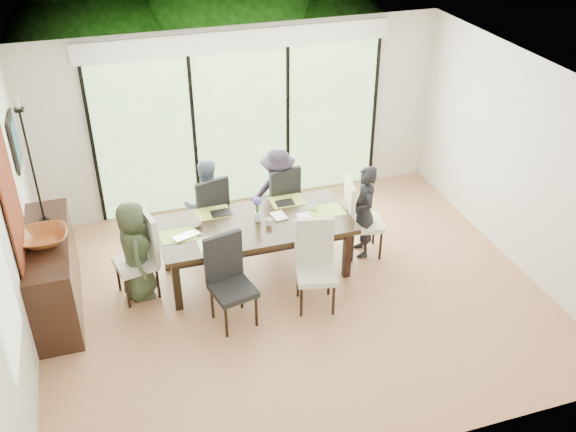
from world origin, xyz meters
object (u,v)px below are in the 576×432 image
object	(u,v)px
sideboard	(53,273)
bowl	(44,238)
chair_near_right	(316,268)
laptop	(188,238)
chair_right_end	(365,218)
person_far_left	(206,204)
person_left_end	(135,250)
vase	(258,216)
cup_b	(269,222)
chair_far_right	(277,198)
chair_far_left	(207,209)
person_right_end	(364,212)
cup_c	(313,206)
cup_a	(197,223)
chair_left_end	(135,257)
person_far_right	(278,193)
table_top	(255,225)
chair_near_left	(233,284)

from	to	relation	value
sideboard	bowl	xyz separation A→B (m)	(0.00, -0.10, 0.56)
chair_near_right	laptop	size ratio (longest dim) A/B	3.33
chair_right_end	person_far_left	distance (m)	2.12
person_left_end	vase	world-z (taller)	person_left_end
chair_near_right	cup_b	size ratio (longest dim) A/B	11.00
chair_far_right	person_far_left	xyz separation A→B (m)	(-1.00, -0.02, 0.09)
chair_far_left	person_right_end	size ratio (longest dim) A/B	0.85
person_left_end	cup_c	bearing A→B (deg)	-84.60
cup_a	chair_left_end	bearing A→B (deg)	-169.38
cup_c	person_left_end	bearing A→B (deg)	-177.49
chair_left_end	vase	bearing A→B (deg)	79.92
person_left_end	person_far_right	world-z (taller)	same
person_far_right	laptop	size ratio (longest dim) A/B	3.91
chair_far_right	cup_a	xyz separation A→B (m)	(-1.25, -0.70, 0.25)
cup_b	cup_c	xyz separation A→B (m)	(0.65, 0.20, 0.00)
person_far_left	person_left_end	bearing A→B (deg)	35.88
table_top	cup_c	world-z (taller)	cup_c
person_right_end	sideboard	size ratio (longest dim) A/B	0.73
chair_far_left	person_left_end	distance (m)	1.34
chair_right_end	cup_b	distance (m)	1.38
chair_far_left	chair_near_left	distance (m)	1.72
person_far_left	laptop	xyz separation A→B (m)	(-0.40, -0.93, 0.12)
vase	bowl	distance (m)	2.51
person_right_end	table_top	bearing A→B (deg)	-83.39
cup_c	cup_b	bearing A→B (deg)	-162.90
person_right_end	cup_a	world-z (taller)	person_right_end
chair_near_right	person_far_left	size ratio (longest dim) A/B	0.85
person_far_right	vase	xyz separation A→B (m)	(-0.50, -0.78, 0.16)
bowl	cup_c	bearing A→B (deg)	2.95
chair_near_right	sideboard	xyz separation A→B (m)	(-2.94, 0.90, -0.05)
laptop	chair_left_end	bearing A→B (deg)	152.41
table_top	vase	bearing A→B (deg)	45.00
chair_left_end	chair_far_left	size ratio (longest dim) A/B	1.00
chair_far_left	table_top	bearing A→B (deg)	102.75
table_top	cup_b	world-z (taller)	cup_b
table_top	chair_right_end	size ratio (longest dim) A/B	2.18
vase	cup_c	distance (m)	0.75
person_left_end	person_right_end	bearing A→B (deg)	-87.11
table_top	chair_near_left	xyz separation A→B (m)	(-0.50, -0.87, -0.17)
chair_near_right	cup_a	bearing A→B (deg)	152.18
chair_far_left	chair_near_right	bearing A→B (deg)	103.77
person_far_left	cup_b	bearing A→B (deg)	119.85
person_far_left	laptop	size ratio (longest dim) A/B	3.91
chair_near_left	cup_a	size ratio (longest dim) A/B	8.87
chair_near_left	vase	size ratio (longest dim) A/B	9.17
table_top	person_right_end	world-z (taller)	person_right_end
laptop	bowl	bearing A→B (deg)	159.97
chair_near_left	vase	distance (m)	1.10
cup_a	person_far_left	bearing A→B (deg)	69.81
chair_near_right	person_left_end	size ratio (longest dim) A/B	0.85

